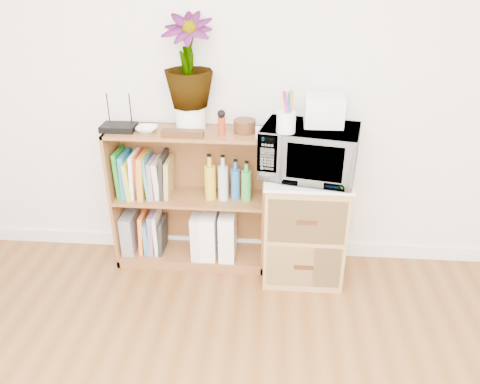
# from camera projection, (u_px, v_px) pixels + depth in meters

# --- Properties ---
(skirting_board) EXTENTS (4.00, 0.02, 0.10)m
(skirting_board) POSITION_uv_depth(u_px,v_px,m) (244.00, 244.00, 3.37)
(skirting_board) COLOR white
(skirting_board) RESTS_ON ground
(bookshelf) EXTENTS (1.00, 0.30, 0.95)m
(bookshelf) POSITION_uv_depth(u_px,v_px,m) (190.00, 199.00, 3.08)
(bookshelf) COLOR brown
(bookshelf) RESTS_ON ground
(wicker_unit) EXTENTS (0.50, 0.45, 0.70)m
(wicker_unit) POSITION_uv_depth(u_px,v_px,m) (304.00, 226.00, 3.02)
(wicker_unit) COLOR #9E7542
(wicker_unit) RESTS_ON ground
(microwave) EXTENTS (0.62, 0.48, 0.31)m
(microwave) POSITION_uv_depth(u_px,v_px,m) (309.00, 152.00, 2.77)
(microwave) COLOR white
(microwave) RESTS_ON wicker_unit
(pen_cup) EXTENTS (0.11, 0.11, 0.12)m
(pen_cup) POSITION_uv_depth(u_px,v_px,m) (286.00, 122.00, 2.60)
(pen_cup) COLOR white
(pen_cup) RESTS_ON microwave
(small_appliance) EXTENTS (0.22, 0.18, 0.18)m
(small_appliance) POSITION_uv_depth(u_px,v_px,m) (324.00, 110.00, 2.70)
(small_appliance) COLOR white
(small_appliance) RESTS_ON microwave
(router) EXTENTS (0.21, 0.14, 0.04)m
(router) POSITION_uv_depth(u_px,v_px,m) (119.00, 127.00, 2.87)
(router) COLOR black
(router) RESTS_ON bookshelf
(white_bowl) EXTENTS (0.13, 0.13, 0.03)m
(white_bowl) POSITION_uv_depth(u_px,v_px,m) (147.00, 129.00, 2.85)
(white_bowl) COLOR white
(white_bowl) RESTS_ON bookshelf
(plant_pot) EXTENTS (0.18, 0.18, 0.15)m
(plant_pot) POSITION_uv_depth(u_px,v_px,m) (191.00, 118.00, 2.85)
(plant_pot) COLOR white
(plant_pot) RESTS_ON bookshelf
(potted_plant) EXTENTS (0.30, 0.30, 0.53)m
(potted_plant) POSITION_uv_depth(u_px,v_px,m) (188.00, 61.00, 2.70)
(potted_plant) COLOR #3F7E32
(potted_plant) RESTS_ON plant_pot
(trinket_box) EXTENTS (0.25, 0.06, 0.04)m
(trinket_box) POSITION_uv_depth(u_px,v_px,m) (183.00, 133.00, 2.77)
(trinket_box) COLOR #34210E
(trinket_box) RESTS_ON bookshelf
(kokeshi_doll) EXTENTS (0.05, 0.05, 0.11)m
(kokeshi_doll) POSITION_uv_depth(u_px,v_px,m) (222.00, 126.00, 2.79)
(kokeshi_doll) COLOR #982B12
(kokeshi_doll) RESTS_ON bookshelf
(wooden_bowl) EXTENTS (0.13, 0.13, 0.08)m
(wooden_bowl) POSITION_uv_depth(u_px,v_px,m) (245.00, 126.00, 2.84)
(wooden_bowl) COLOR #371D0F
(wooden_bowl) RESTS_ON bookshelf
(paint_jars) EXTENTS (0.12, 0.04, 0.06)m
(paint_jars) POSITION_uv_depth(u_px,v_px,m) (264.00, 133.00, 2.74)
(paint_jars) COLOR pink
(paint_jars) RESTS_ON bookshelf
(file_box) EXTENTS (0.08, 0.22, 0.28)m
(file_box) POSITION_uv_depth(u_px,v_px,m) (130.00, 231.00, 3.24)
(file_box) COLOR gray
(file_box) RESTS_ON bookshelf
(magazine_holder_left) EXTENTS (0.10, 0.25, 0.32)m
(magazine_holder_left) POSITION_uv_depth(u_px,v_px,m) (200.00, 233.00, 3.18)
(magazine_holder_left) COLOR silver
(magazine_holder_left) RESTS_ON bookshelf
(magazine_holder_mid) EXTENTS (0.10, 0.25, 0.32)m
(magazine_holder_mid) POSITION_uv_depth(u_px,v_px,m) (210.00, 233.00, 3.18)
(magazine_holder_mid) COLOR white
(magazine_holder_mid) RESTS_ON bookshelf
(magazine_holder_right) EXTENTS (0.10, 0.26, 0.33)m
(magazine_holder_right) POSITION_uv_depth(u_px,v_px,m) (228.00, 233.00, 3.17)
(magazine_holder_right) COLOR white
(magazine_holder_right) RESTS_ON bookshelf
(cookbooks) EXTENTS (0.35, 0.20, 0.31)m
(cookbooks) POSITION_uv_depth(u_px,v_px,m) (144.00, 175.00, 3.03)
(cookbooks) COLOR #1F7521
(cookbooks) RESTS_ON bookshelf
(liquor_bottles) EXTENTS (0.30, 0.07, 0.29)m
(liquor_bottles) POSITION_uv_depth(u_px,v_px,m) (227.00, 178.00, 2.99)
(liquor_bottles) COLOR gold
(liquor_bottles) RESTS_ON bookshelf
(lower_books) EXTENTS (0.17, 0.19, 0.30)m
(lower_books) POSITION_uv_depth(u_px,v_px,m) (153.00, 232.00, 3.22)
(lower_books) COLOR orange
(lower_books) RESTS_ON bookshelf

